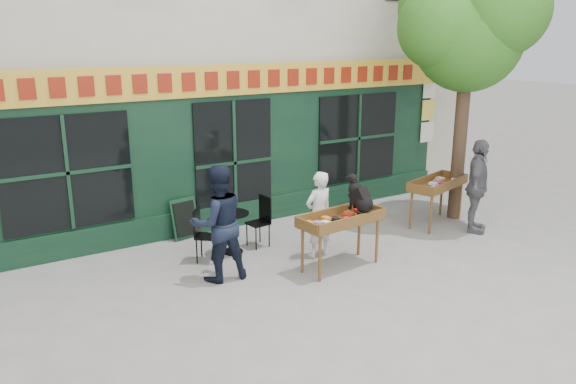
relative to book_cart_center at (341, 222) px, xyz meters
The scene contains 13 objects.
ground 1.13m from the book_cart_center, 131.06° to the left, with size 80.00×80.00×0.00m, color slate.
street_tree 5.13m from the book_cart_center, 13.80° to the left, with size 3.05×2.90×5.60m.
book_cart_center is the anchor object (origin of this frame).
dog 0.59m from the book_cart_center, ahead, with size 0.34×0.60×0.60m, color black, non-canonical shape.
woman 0.65m from the book_cart_center, 90.00° to the left, with size 0.57×0.37×1.55m, color silver.
book_cart_right 3.21m from the book_cart_center, 14.07° to the left, with size 1.61×1.00×0.99m.
man_right 3.41m from the book_cart_center, ahead, with size 1.10×0.46×1.88m, color #58585D.
bistro_table 2.03m from the book_cart_center, 127.94° to the left, with size 0.60×0.60×0.76m.
bistro_chair_left 2.42m from the book_cart_center, 140.28° to the left, with size 0.51×0.51×0.95m.
bistro_chair_right 1.77m from the book_cart_center, 109.94° to the left, with size 0.40×0.39×0.95m.
potted_plant 2.01m from the book_cart_center, 127.94° to the left, with size 0.17×0.12×0.32m, color gray.
man_left 2.06m from the book_cart_center, 160.53° to the left, with size 0.92×0.72×1.90m, color black.
chalkboard 3.26m from the book_cart_center, 120.98° to the left, with size 0.58×0.28×0.79m.
Camera 1 is at (-5.00, -7.63, 3.80)m, focal length 35.00 mm.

